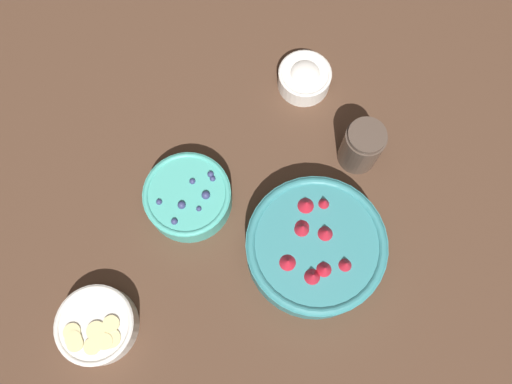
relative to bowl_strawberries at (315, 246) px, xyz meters
The scene contains 6 objects.
ground_plane 0.17m from the bowl_strawberries, 62.52° to the left, with size 4.00×4.00×0.00m, color #4C3323.
bowl_strawberries is the anchor object (origin of this frame).
bowl_blueberries 0.25m from the bowl_strawberries, 76.65° to the left, with size 0.16×0.16×0.06m.
bowl_bananas 0.41m from the bowl_strawberries, 118.75° to the left, with size 0.14×0.14×0.05m.
bowl_cream 0.35m from the bowl_strawberries, 10.33° to the left, with size 0.11×0.11×0.05m.
jar_chocolate 0.21m from the bowl_strawberries, 17.04° to the right, with size 0.08×0.08×0.11m.
Camera 1 is at (-0.26, -0.07, 0.93)m, focal length 35.00 mm.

